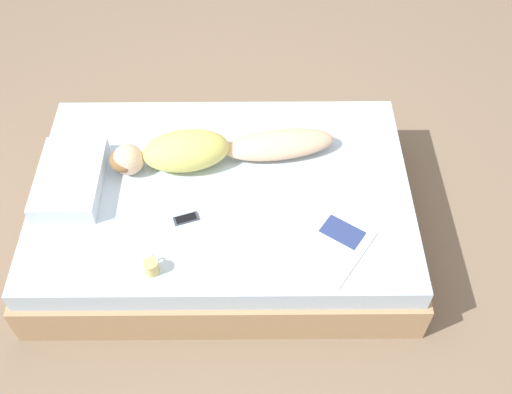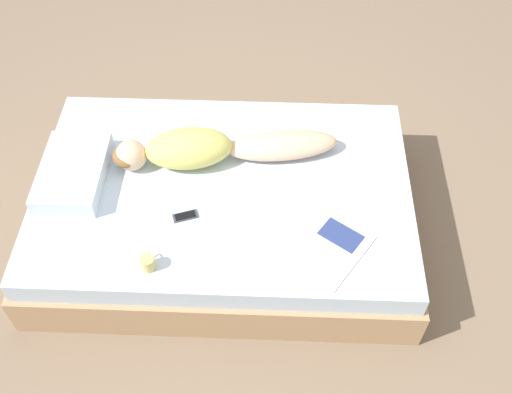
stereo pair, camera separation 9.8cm
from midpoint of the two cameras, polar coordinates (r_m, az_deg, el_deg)
name	(u,v)px [view 1 (the left image)]	position (r m, az deg, el deg)	size (l,w,h in m)	color
ground_plane	(225,230)	(3.86, -3.70, -3.12)	(12.00, 12.00, 0.00)	#7A6651
bed	(224,209)	(3.69, -3.87, -1.19)	(1.53, 2.26, 0.43)	tan
person	(209,150)	(3.59, -5.29, 4.48)	(0.43, 1.37, 0.22)	#DBB28E
open_magazine	(333,245)	(3.27, 6.48, -4.61)	(0.54, 0.52, 0.01)	white
coffee_mug	(151,267)	(3.18, -10.82, -6.55)	(0.11, 0.08, 0.09)	tan
cell_phone	(186,219)	(3.39, -7.50, -2.07)	(0.10, 0.15, 0.01)	#333842
pillow	(70,179)	(3.65, -18.02, 1.61)	(0.57, 0.36, 0.12)	silver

